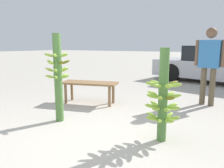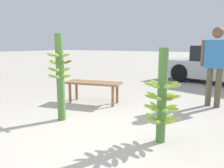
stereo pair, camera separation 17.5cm
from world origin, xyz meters
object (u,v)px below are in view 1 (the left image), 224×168
(banana_stalk_center, at_px, (163,98))
(vendor_person, at_px, (210,60))
(parked_car, at_px, (219,65))
(banana_stalk_left, at_px, (58,76))
(market_bench, at_px, (89,85))

(banana_stalk_center, xyz_separation_m, vendor_person, (0.29, 2.24, 0.38))
(vendor_person, height_order, parked_car, vendor_person)
(banana_stalk_left, bearing_deg, market_bench, 100.99)
(market_bench, xyz_separation_m, parked_car, (2.24, 4.43, 0.21))
(vendor_person, xyz_separation_m, market_bench, (-2.28, -1.16, -0.58))
(banana_stalk_left, relative_size, vendor_person, 0.90)
(banana_stalk_center, distance_m, vendor_person, 2.29)
(banana_stalk_left, distance_m, parked_car, 5.97)
(banana_stalk_center, bearing_deg, banana_stalk_left, -176.43)
(vendor_person, bearing_deg, market_bench, 37.54)
(parked_car, bearing_deg, vendor_person, -166.83)
(banana_stalk_center, height_order, parked_car, parked_car)
(market_bench, relative_size, parked_car, 0.29)
(banana_stalk_left, relative_size, market_bench, 1.13)
(vendor_person, height_order, market_bench, vendor_person)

